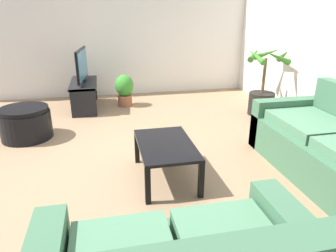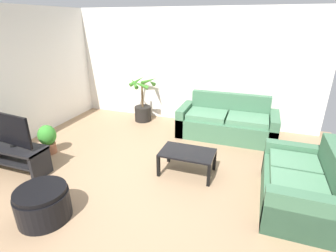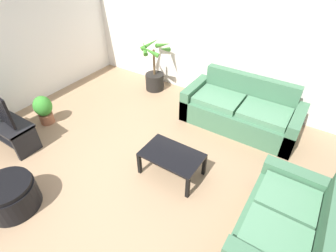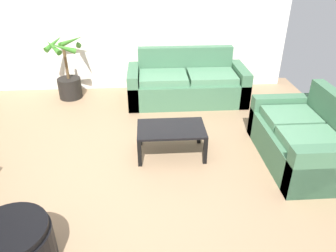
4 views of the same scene
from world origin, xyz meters
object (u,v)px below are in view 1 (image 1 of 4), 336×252
tv (82,65)px  potted_palm (263,91)px  ottoman (26,123)px  coffee_table (166,148)px  tv_stand (84,91)px  potted_plant_small (124,89)px

tv → potted_palm: (1.01, 2.93, -0.38)m
ottoman → tv: bearing=149.6°
tv → ottoman: tv is taller
tv → coffee_table: bearing=18.5°
coffee_table → ottoman: 2.22m
coffee_table → potted_palm: 2.66m
tv_stand → coffee_table: tv_stand is taller
tv_stand → tv: bearing=84.0°
potted_palm → ottoman: 3.69m
tv → coffee_table: (2.74, 0.92, -0.43)m
coffee_table → potted_palm: (-1.73, 2.01, 0.05)m
coffee_table → tv: bearing=-161.5°
coffee_table → potted_palm: potted_palm is taller
tv_stand → potted_plant_small: potted_plant_small is taller
tv_stand → potted_palm: size_ratio=0.97×
potted_palm → tv: bearing=-109.0°
coffee_table → potted_palm: size_ratio=0.78×
tv → tv_stand: bearing=-96.0°
coffee_table → ottoman: (-1.47, -1.66, -0.13)m
tv → coffee_table: size_ratio=1.06×
tv_stand → ottoman: 1.48m
coffee_table → ottoman: ottoman is taller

